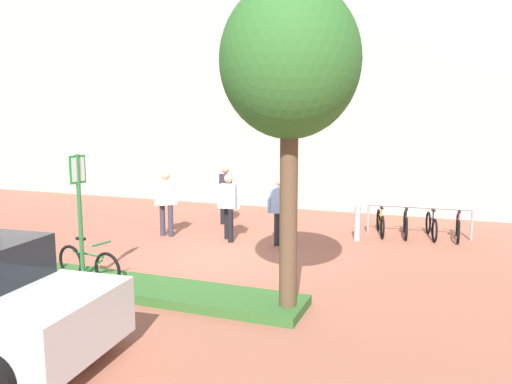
# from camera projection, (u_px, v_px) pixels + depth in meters

# --- Properties ---
(ground_plane) EXTENTS (60.00, 60.00, 0.00)m
(ground_plane) POSITION_uv_depth(u_px,v_px,m) (218.00, 258.00, 11.13)
(ground_plane) COLOR #9E5B47
(building_facade) EXTENTS (28.00, 1.20, 10.00)m
(building_facade) POSITION_uv_depth(u_px,v_px,m) (305.00, 63.00, 17.01)
(building_facade) COLOR #B2ADA3
(building_facade) RESTS_ON ground
(planter_strip) EXTENTS (7.00, 1.10, 0.16)m
(planter_strip) POSITION_uv_depth(u_px,v_px,m) (119.00, 285.00, 9.12)
(planter_strip) COLOR #336028
(planter_strip) RESTS_ON ground
(tree_sidewalk) EXTENTS (2.12, 2.12, 5.13)m
(tree_sidewalk) POSITION_uv_depth(u_px,v_px,m) (290.00, 64.00, 7.39)
(tree_sidewalk) COLOR brown
(tree_sidewalk) RESTS_ON ground
(parking_sign_post) EXTENTS (0.08, 0.36, 2.47)m
(parking_sign_post) POSITION_uv_depth(u_px,v_px,m) (79.00, 200.00, 9.18)
(parking_sign_post) COLOR #2D7238
(parking_sign_post) RESTS_ON ground
(bike_at_sign) EXTENTS (1.67, 0.45, 0.86)m
(bike_at_sign) POSITION_uv_depth(u_px,v_px,m) (89.00, 264.00, 9.49)
(bike_at_sign) COLOR black
(bike_at_sign) RESTS_ON ground
(bike_rack_cluster) EXTENTS (2.66, 1.67, 0.83)m
(bike_rack_cluster) POSITION_uv_depth(u_px,v_px,m) (418.00, 224.00, 13.10)
(bike_rack_cluster) COLOR #99999E
(bike_rack_cluster) RESTS_ON ground
(bollard_steel) EXTENTS (0.16, 0.16, 0.90)m
(bollard_steel) POSITION_uv_depth(u_px,v_px,m) (357.00, 223.00, 12.69)
(bollard_steel) COLOR #ADADB2
(bollard_steel) RESTS_ON ground
(person_shirt_blue) EXTENTS (0.60, 0.44, 1.72)m
(person_shirt_blue) POSITION_uv_depth(u_px,v_px,m) (229.00, 203.00, 12.63)
(person_shirt_blue) COLOR black
(person_shirt_blue) RESTS_ON ground
(person_suited_navy) EXTENTS (0.48, 0.48, 1.72)m
(person_suited_navy) POSITION_uv_depth(u_px,v_px,m) (226.00, 190.00, 14.77)
(person_suited_navy) COLOR black
(person_suited_navy) RESTS_ON ground
(person_shirt_white) EXTENTS (0.60, 0.36, 1.72)m
(person_shirt_white) POSITION_uv_depth(u_px,v_px,m) (280.00, 207.00, 11.98)
(person_shirt_white) COLOR #2D2D38
(person_shirt_white) RESTS_ON ground
(person_casual_tan) EXTENTS (0.46, 0.45, 1.72)m
(person_casual_tan) POSITION_uv_depth(u_px,v_px,m) (166.00, 200.00, 13.12)
(person_casual_tan) COLOR #383342
(person_casual_tan) RESTS_ON ground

